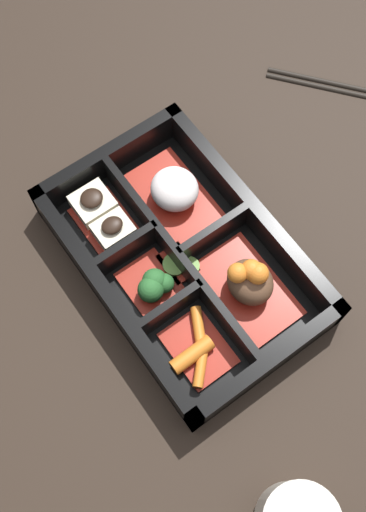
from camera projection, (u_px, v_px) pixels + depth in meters
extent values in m
plane|color=black|center=(183.00, 265.00, 0.65)|extent=(3.00, 3.00, 0.00)
cube|color=black|center=(183.00, 263.00, 0.64)|extent=(0.29, 0.19, 0.01)
cube|color=black|center=(112.00, 303.00, 0.60)|extent=(0.29, 0.01, 0.05)
cube|color=black|center=(249.00, 212.00, 0.64)|extent=(0.29, 0.01, 0.05)
cube|color=black|center=(109.00, 161.00, 0.67)|extent=(0.01, 0.19, 0.05)
cube|color=black|center=(267.00, 365.00, 0.58)|extent=(0.01, 0.19, 0.05)
cube|color=black|center=(178.00, 260.00, 0.62)|extent=(0.27, 0.01, 0.05)
cube|color=black|center=(127.00, 251.00, 0.63)|extent=(0.01, 0.07, 0.05)
cube|color=black|center=(171.00, 310.00, 0.60)|extent=(0.01, 0.07, 0.05)
cube|color=black|center=(212.00, 237.00, 0.63)|extent=(0.01, 0.09, 0.05)
cube|color=maroon|center=(175.00, 198.00, 0.66)|extent=(0.11, 0.07, 0.01)
ellipsoid|color=silver|center=(175.00, 189.00, 0.64)|extent=(0.05, 0.05, 0.04)
cube|color=maroon|center=(248.00, 289.00, 0.62)|extent=(0.11, 0.07, 0.01)
ellipsoid|color=brown|center=(250.00, 282.00, 0.60)|extent=(0.05, 0.05, 0.04)
sphere|color=orange|center=(251.00, 270.00, 0.58)|extent=(0.02, 0.02, 0.02)
sphere|color=orange|center=(258.00, 273.00, 0.58)|extent=(0.02, 0.02, 0.02)
sphere|color=orange|center=(238.00, 273.00, 0.58)|extent=(0.02, 0.02, 0.02)
cube|color=maroon|center=(105.00, 223.00, 0.65)|extent=(0.07, 0.05, 0.01)
cube|color=beige|center=(93.00, 204.00, 0.65)|extent=(0.04, 0.04, 0.02)
ellipsoid|color=black|center=(92.00, 198.00, 0.64)|extent=(0.02, 0.02, 0.01)
cube|color=beige|center=(113.00, 231.00, 0.63)|extent=(0.03, 0.04, 0.02)
ellipsoid|color=black|center=(112.00, 225.00, 0.62)|extent=(0.02, 0.02, 0.01)
cube|color=maroon|center=(150.00, 283.00, 0.63)|extent=(0.06, 0.05, 0.01)
sphere|color=#265B28|center=(151.00, 290.00, 0.61)|extent=(0.03, 0.03, 0.03)
sphere|color=#265B28|center=(164.00, 283.00, 0.61)|extent=(0.02, 0.02, 0.02)
sphere|color=#265B28|center=(155.00, 281.00, 0.61)|extent=(0.03, 0.03, 0.03)
cube|color=maroon|center=(198.00, 348.00, 0.60)|extent=(0.07, 0.05, 0.01)
cylinder|color=orange|center=(192.00, 355.00, 0.59)|extent=(0.02, 0.05, 0.02)
cylinder|color=orange|center=(198.00, 326.00, 0.60)|extent=(0.04, 0.03, 0.01)
cylinder|color=orange|center=(201.00, 365.00, 0.59)|extent=(0.04, 0.04, 0.01)
cube|color=maroon|center=(180.00, 267.00, 0.63)|extent=(0.04, 0.03, 0.01)
cylinder|color=#75A84C|center=(177.00, 267.00, 0.63)|extent=(0.03, 0.03, 0.00)
cylinder|color=#75A84C|center=(188.00, 268.00, 0.63)|extent=(0.02, 0.02, 0.01)
cylinder|color=black|center=(352.00, 86.00, 0.73)|extent=(0.17, 0.14, 0.01)
cylinder|color=black|center=(350.00, 92.00, 0.73)|extent=(0.17, 0.14, 0.01)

